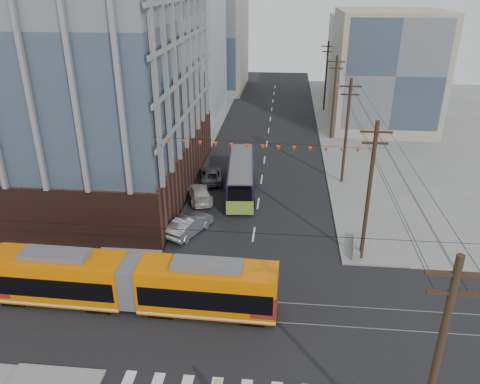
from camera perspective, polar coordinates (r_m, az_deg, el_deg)
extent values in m
plane|color=slate|center=(28.51, -0.45, -19.19)|extent=(160.00, 160.00, 0.00)
cube|color=#381E16|center=(50.08, -24.39, 16.27)|extent=(30.00, 25.00, 28.60)
cube|color=#8C99A5|center=(75.76, -9.51, 16.07)|extent=(18.00, 16.00, 18.00)
cube|color=gray|center=(70.83, 17.28, 13.94)|extent=(14.00, 14.00, 16.00)
cube|color=gray|center=(94.40, -4.54, 18.54)|extent=(16.00, 18.00, 20.00)
cube|color=#8C99A5|center=(90.78, 16.18, 15.55)|extent=(16.00, 16.00, 14.00)
cylinder|color=black|center=(21.23, 22.54, -19.80)|extent=(0.30, 0.30, 11.00)
cylinder|color=black|center=(78.05, 10.44, 13.64)|extent=(0.30, 0.30, 11.00)
imported|color=#9CA1AB|center=(39.80, -6.22, -3.98)|extent=(3.61, 5.20, 1.62)
imported|color=#BAB1B0|center=(45.61, -5.01, -0.16)|extent=(3.64, 5.45, 1.47)
imported|color=#44474C|center=(49.89, -3.53, 2.07)|extent=(3.24, 5.37, 1.40)
cube|color=slate|center=(38.45, 14.00, -6.49)|extent=(1.32, 3.73, 0.73)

